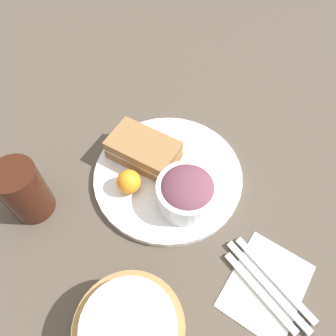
{
  "coord_description": "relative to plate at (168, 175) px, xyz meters",
  "views": [
    {
      "loc": [
        -0.2,
        0.3,
        0.58
      ],
      "look_at": [
        0.0,
        0.0,
        0.03
      ],
      "focal_mm": 35.0,
      "sensor_mm": 36.0,
      "label": 1
    }
  ],
  "objects": [
    {
      "name": "salad_bowl",
      "position": [
        -0.06,
        0.03,
        0.04
      ],
      "size": [
        0.12,
        0.12,
        0.07
      ],
      "color": "white",
      "rests_on": "plate"
    },
    {
      "name": "napkin",
      "position": [
        -0.26,
        0.09,
        -0.01
      ],
      "size": [
        0.12,
        0.16,
        0.0
      ],
      "primitive_type": "cube",
      "color": "white",
      "rests_on": "ground_plane"
    },
    {
      "name": "orange_wedge",
      "position": [
        0.04,
        0.07,
        0.03
      ],
      "size": [
        0.05,
        0.05,
        0.05
      ],
      "primitive_type": "sphere",
      "color": "orange",
      "rests_on": "plate"
    },
    {
      "name": "ground_plane",
      "position": [
        0.0,
        0.0,
        -0.01
      ],
      "size": [
        4.0,
        4.0,
        0.0
      ],
      "primitive_type": "plane",
      "color": "#4C4238"
    },
    {
      "name": "fork",
      "position": [
        -0.27,
        0.07,
        -0.0
      ],
      "size": [
        0.17,
        0.07,
        0.01
      ],
      "primitive_type": "cube",
      "rotation": [
        0.0,
        0.0,
        2.82
      ],
      "color": "silver",
      "rests_on": "napkin"
    },
    {
      "name": "plate",
      "position": [
        0.0,
        0.0,
        0.0
      ],
      "size": [
        0.31,
        0.31,
        0.01
      ],
      "primitive_type": "cylinder",
      "color": "silver",
      "rests_on": "ground_plane"
    },
    {
      "name": "spoon",
      "position": [
        -0.26,
        0.11,
        -0.0
      ],
      "size": [
        0.16,
        0.06,
        0.01
      ],
      "primitive_type": "cube",
      "rotation": [
        0.0,
        0.0,
        2.82
      ],
      "color": "silver",
      "rests_on": "napkin"
    },
    {
      "name": "bread_basket",
      "position": [
        -0.12,
        0.28,
        0.03
      ],
      "size": [
        0.16,
        0.16,
        0.08
      ],
      "color": "#997547",
      "rests_on": "ground_plane"
    },
    {
      "name": "sandwich",
      "position": [
        0.07,
        -0.01,
        0.03
      ],
      "size": [
        0.15,
        0.09,
        0.05
      ],
      "color": "olive",
      "rests_on": "plate"
    },
    {
      "name": "knife",
      "position": [
        -0.26,
        0.09,
        -0.0
      ],
      "size": [
        0.18,
        0.07,
        0.01
      ],
      "primitive_type": "cube",
      "rotation": [
        0.0,
        0.0,
        2.82
      ],
      "color": "silver",
      "rests_on": "napkin"
    },
    {
      "name": "dressing_cup",
      "position": [
        -0.06,
        -0.05,
        0.02
      ],
      "size": [
        0.05,
        0.05,
        0.03
      ],
      "primitive_type": "cylinder",
      "color": "#99999E",
      "rests_on": "plate"
    },
    {
      "name": "drink_glass",
      "position": [
        0.18,
        0.2,
        0.05
      ],
      "size": [
        0.08,
        0.08,
        0.12
      ],
      "primitive_type": "cylinder",
      "color": "#38190F",
      "rests_on": "ground_plane"
    }
  ]
}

